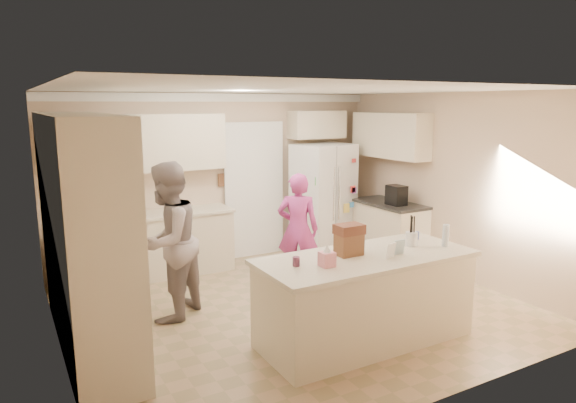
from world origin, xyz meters
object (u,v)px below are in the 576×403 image
island_base (365,300)px  teen_girl (298,229)px  dollhouse_body (349,244)px  refrigerator (323,199)px  teen_boy (168,242)px  tissue_box (327,259)px  utensil_crock (411,239)px  coffee_maker (396,195)px

island_base → teen_girl: (0.27, 1.84, 0.33)m
dollhouse_body → refrigerator: bearing=61.3°
teen_boy → island_base: bearing=94.3°
tissue_box → utensil_crock: bearing=7.1°
island_base → teen_girl: size_ratio=1.43×
island_base → utensil_crock: 0.86m
dollhouse_body → teen_girl: 1.81m
utensil_crock → island_base: bearing=-175.6°
refrigerator → teen_boy: bearing=-167.3°
island_base → utensil_crock: utensil_crock is taller
refrigerator → coffee_maker: bearing=-69.3°
island_base → dollhouse_body: 0.62m
teen_girl → refrigerator: bearing=-99.5°
tissue_box → dollhouse_body: bearing=26.6°
refrigerator → island_base: size_ratio=0.82×
refrigerator → teen_girl: (-1.13, -1.09, -0.13)m
tissue_box → dollhouse_body: dollhouse_body is taller
refrigerator → coffee_maker: (0.65, -1.03, 0.17)m
utensil_crock → teen_boy: size_ratio=0.08×
dollhouse_body → teen_girl: teen_girl is taller
refrigerator → teen_girl: size_ratio=1.17×
utensil_crock → teen_girl: 1.84m
refrigerator → tissue_box: refrigerator is taller
utensil_crock → dollhouse_body: bearing=176.4°
coffee_maker → island_base: coffee_maker is taller
utensil_crock → tissue_box: 1.21m
coffee_maker → teen_boy: size_ratio=0.17×
tissue_box → teen_boy: teen_boy is taller
utensil_crock → dollhouse_body: 0.80m
coffee_maker → teen_boy: bearing=-174.9°
refrigerator → dollhouse_body: bearing=-130.4°
utensil_crock → tissue_box: utensil_crock is taller
refrigerator → dollhouse_body: size_ratio=6.92×
coffee_maker → teen_boy: teen_boy is taller
dollhouse_body → teen_boy: 2.07m
tissue_box → teen_boy: bearing=121.9°
teen_girl → island_base: bearing=117.9°
refrigerator → utensil_crock: 2.98m
teen_boy → tissue_box: bearing=80.9°
refrigerator → teen_girl: bearing=-147.6°
utensil_crock → teen_boy: 2.71m
refrigerator → teen_boy: size_ratio=0.99×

